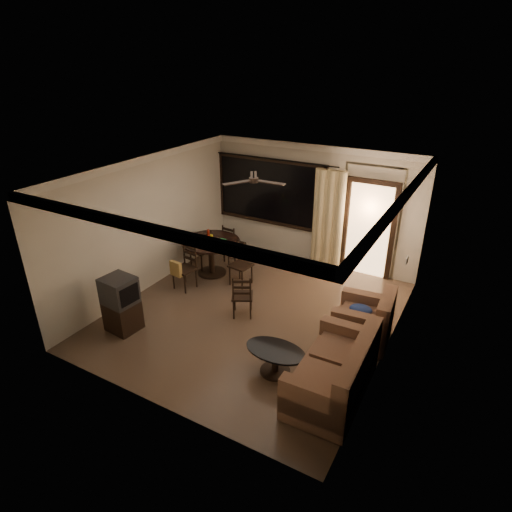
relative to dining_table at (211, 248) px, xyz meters
The scene contains 12 objects.
ground 2.06m from the dining_table, 30.89° to the right, with size 5.50×5.50×0.00m, color #7F6651.
room_shell 2.68m from the dining_table, 18.65° to the left, with size 5.50×6.70×5.50m.
dining_table is the anchor object (origin of this frame).
dining_chair_west 0.52m from the dining_table, 163.42° to the left, with size 0.47×0.47×0.95m.
dining_chair_east 0.91m from the dining_table, ahead, with size 0.47×0.47×0.95m.
dining_chair_south 0.92m from the dining_table, 97.44° to the right, with size 0.47×0.52×0.95m.
dining_chair_north 0.86m from the dining_table, 82.74° to the left, with size 0.47×0.47×0.95m.
tv_cabinet 2.61m from the dining_table, 93.13° to the right, with size 0.59×0.54×1.05m.
sofa 4.45m from the dining_table, 31.26° to the right, with size 0.97×1.77×0.94m.
armchair 3.88m from the dining_table, 11.88° to the right, with size 1.01×1.01×0.93m.
coffee_table 3.64m from the dining_table, 39.40° to the right, with size 0.99×0.59×0.43m.
side_chair 1.94m from the dining_table, 37.35° to the right, with size 0.53×0.53×0.88m.
Camera 1 is at (3.48, -6.10, 4.56)m, focal length 30.00 mm.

